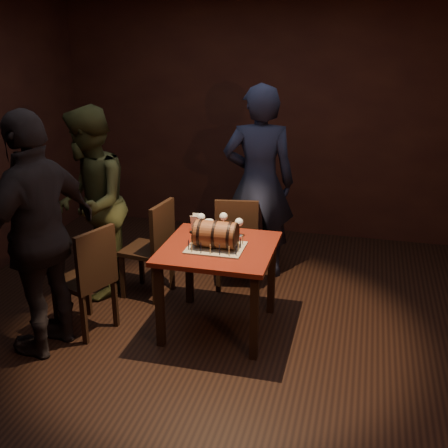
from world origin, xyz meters
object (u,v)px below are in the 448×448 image
object	(u,v)px
wine_glass_left	(201,218)
pint_of_ale	(209,229)
wine_glass_right	(239,223)
chair_left_rear	(154,244)
barrel_cake	(216,234)
person_left_front	(39,236)
person_back	(259,183)
chair_left_front	(90,275)
chair_back	(237,238)
person_left_rear	(90,204)
pub_table	(219,259)
wine_glass_mid	(224,217)

from	to	relation	value
wine_glass_left	pint_of_ale	xyz separation A→B (m)	(0.11, -0.12, -0.05)
wine_glass_right	chair_left_rear	distance (m)	0.93
barrel_cake	person_left_front	xyz separation A→B (m)	(-1.22, -0.56, 0.08)
person_back	person_left_front	size ratio (longest dim) A/B	1.01
wine_glass_right	chair_left_rear	world-z (taller)	chair_left_rear
wine_glass_left	chair_left_rear	size ratio (longest dim) A/B	0.17
chair_left_front	person_back	world-z (taller)	person_back
wine_glass_left	pint_of_ale	bearing A→B (deg)	-48.61
wine_glass_right	chair_back	xyz separation A→B (m)	(-0.13, 0.50, -0.35)
person_left_rear	person_left_front	world-z (taller)	person_left_front
wine_glass_right	pint_of_ale	world-z (taller)	wine_glass_right
wine_glass_left	person_left_front	distance (m)	1.35
barrel_cake	chair_left_front	world-z (taller)	barrel_cake
person_left_front	wine_glass_right	bearing A→B (deg)	136.22
barrel_cake	wine_glass_left	xyz separation A→B (m)	(-0.23, 0.35, -0.00)
pub_table	person_left_front	size ratio (longest dim) A/B	0.47
chair_left_rear	person_left_rear	distance (m)	0.69
chair_back	person_left_front	size ratio (longest dim) A/B	0.49
chair_left_front	person_left_front	size ratio (longest dim) A/B	0.49
barrel_cake	person_back	xyz separation A→B (m)	(0.11, 1.21, 0.09)
wine_glass_left	person_back	bearing A→B (deg)	68.68
pub_table	barrel_cake	xyz separation A→B (m)	(-0.01, -0.05, 0.23)
person_left_rear	person_left_front	bearing A→B (deg)	-17.35
pub_table	chair_left_rear	bearing A→B (deg)	149.66
chair_left_rear	pub_table	bearing A→B (deg)	-30.34
wine_glass_mid	person_left_front	size ratio (longest dim) A/B	0.08
chair_left_front	person_back	bearing A→B (deg)	53.39
pint_of_ale	chair_back	world-z (taller)	chair_back
wine_glass_mid	chair_left_rear	xyz separation A→B (m)	(-0.68, 0.06, -0.34)
pint_of_ale	person_left_front	world-z (taller)	person_left_front
pub_table	person_back	world-z (taller)	person_back
pub_table	chair_left_front	bearing A→B (deg)	-162.34
barrel_cake	wine_glass_left	size ratio (longest dim) A/B	2.44
wine_glass_left	wine_glass_right	bearing A→B (deg)	-6.50
person_left_front	chair_back	bearing A→B (deg)	151.81
pint_of_ale	chair_left_front	distance (m)	1.05
barrel_cake	person_left_rear	distance (m)	1.36
chair_back	person_back	bearing A→B (deg)	73.14
pub_table	chair_back	xyz separation A→B (m)	(-0.02, 0.76, -0.12)
pint_of_ale	pub_table	bearing A→B (deg)	-54.18
person_left_rear	wine_glass_mid	bearing A→B (deg)	68.21
person_back	person_left_front	distance (m)	2.22
wine_glass_mid	pint_of_ale	xyz separation A→B (m)	(-0.08, -0.19, -0.04)
pint_of_ale	person_left_rear	xyz separation A→B (m)	(-1.18, 0.18, 0.07)
pub_table	wine_glass_mid	bearing A→B (deg)	98.33
wine_glass_left	chair_left_front	world-z (taller)	chair_left_front
wine_glass_left	wine_glass_right	world-z (taller)	same
person_back	person_left_rear	bearing A→B (deg)	19.13
person_left_rear	person_left_front	size ratio (longest dim) A/B	0.93
wine_glass_mid	pint_of_ale	world-z (taller)	wine_glass_mid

